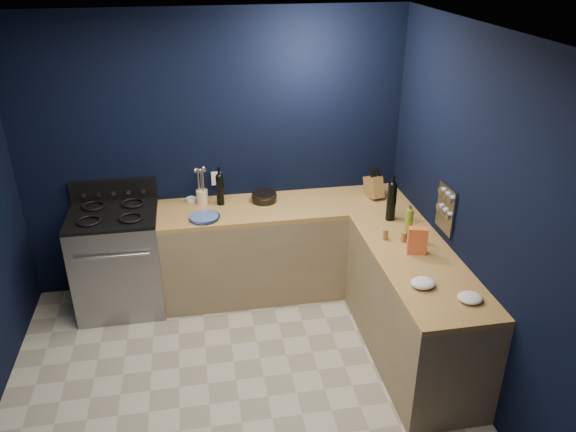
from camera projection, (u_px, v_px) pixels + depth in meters
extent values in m
cube|color=#B0AB9B|center=(239.00, 401.00, 4.21)|extent=(3.50, 3.50, 0.02)
cube|color=silver|center=(220.00, 38.00, 3.05)|extent=(3.50, 3.50, 0.02)
cube|color=black|center=(215.00, 155.00, 5.18)|extent=(3.50, 0.02, 2.60)
cube|color=black|center=(485.00, 227.00, 3.91)|extent=(0.02, 3.50, 2.60)
cube|color=#8E7856|center=(285.00, 249.00, 5.38)|extent=(2.30, 0.63, 0.86)
cube|color=brown|center=(285.00, 207.00, 5.18)|extent=(2.30, 0.63, 0.04)
cube|color=#8E7856|center=(413.00, 311.00, 4.49)|extent=(0.63, 1.67, 0.86)
cube|color=brown|center=(419.00, 262.00, 4.29)|extent=(0.63, 1.67, 0.04)
cube|color=gray|center=(119.00, 262.00, 5.11)|extent=(0.76, 0.66, 0.92)
cube|color=black|center=(116.00, 281.00, 4.84)|extent=(0.59, 0.02, 0.42)
cube|color=black|center=(112.00, 215.00, 4.90)|extent=(0.76, 0.66, 0.03)
cube|color=black|center=(114.00, 190.00, 5.12)|extent=(0.76, 0.06, 0.20)
cube|color=gray|center=(446.00, 209.00, 4.44)|extent=(0.02, 0.28, 0.38)
cube|color=white|center=(216.00, 178.00, 5.26)|extent=(0.09, 0.02, 0.13)
cylinder|color=#4053A8|center=(204.00, 218.00, 4.89)|extent=(0.33, 0.33, 0.03)
cylinder|color=white|center=(191.00, 199.00, 5.23)|extent=(0.10, 0.10, 0.04)
cylinder|color=#F3DDC2|center=(202.00, 197.00, 5.16)|extent=(0.13, 0.13, 0.13)
cylinder|color=black|center=(220.00, 190.00, 5.11)|extent=(0.09, 0.09, 0.28)
cylinder|color=black|center=(264.00, 197.00, 5.21)|extent=(0.25, 0.25, 0.09)
cube|color=brown|center=(374.00, 187.00, 5.28)|extent=(0.16, 0.25, 0.25)
cylinder|color=black|center=(391.00, 202.00, 4.83)|extent=(0.08, 0.08, 0.33)
cylinder|color=olive|center=(409.00, 224.00, 4.53)|extent=(0.07, 0.07, 0.26)
cylinder|color=olive|center=(386.00, 235.00, 4.55)|extent=(0.04, 0.04, 0.09)
cylinder|color=olive|center=(404.00, 237.00, 4.52)|extent=(0.05, 0.05, 0.08)
cube|color=red|center=(417.00, 241.00, 4.33)|extent=(0.16, 0.11, 0.22)
ellipsoid|color=white|center=(423.00, 283.00, 3.94)|extent=(0.20, 0.17, 0.06)
ellipsoid|color=white|center=(470.00, 298.00, 3.79)|extent=(0.19, 0.17, 0.05)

